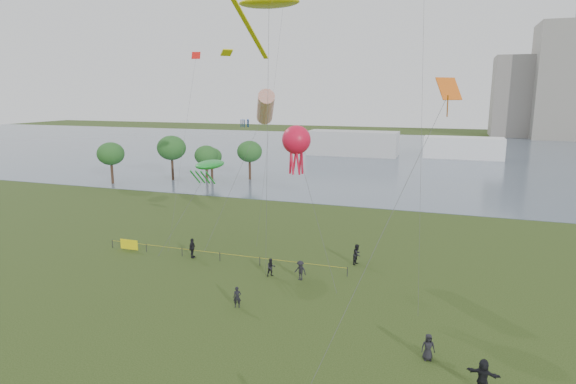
% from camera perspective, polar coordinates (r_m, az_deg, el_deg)
% --- Properties ---
extents(ground_plane, '(400.00, 400.00, 0.00)m').
position_cam_1_polar(ground_plane, '(30.21, -6.50, -18.82)').
color(ground_plane, '#223310').
extents(lake, '(400.00, 120.00, 0.08)m').
position_cam_1_polar(lake, '(124.88, 13.52, 4.32)').
color(lake, slate).
rests_on(lake, ground_plane).
extents(building_mid, '(20.00, 20.00, 38.00)m').
position_cam_1_polar(building_mid, '(188.65, 30.07, 11.26)').
color(building_mid, gray).
rests_on(building_mid, ground_plane).
extents(building_low, '(16.00, 18.00, 28.00)m').
position_cam_1_polar(building_low, '(192.52, 25.44, 10.17)').
color(building_low, slate).
rests_on(building_low, ground_plane).
extents(pavilion_left, '(22.00, 8.00, 6.00)m').
position_cam_1_polar(pavilion_left, '(121.34, 7.69, 5.74)').
color(pavilion_left, silver).
rests_on(pavilion_left, ground_plane).
extents(pavilion_right, '(18.00, 7.00, 5.00)m').
position_cam_1_polar(pavilion_right, '(122.12, 20.06, 4.95)').
color(pavilion_right, white).
rests_on(pavilion_right, ground_plane).
extents(trees, '(25.22, 15.83, 7.93)m').
position_cam_1_polar(trees, '(86.34, -12.10, 4.64)').
color(trees, '#352318').
rests_on(trees, ground_plane).
extents(fence, '(24.07, 0.07, 1.05)m').
position_cam_1_polar(fence, '(48.31, -14.62, -6.49)').
color(fence, black).
rests_on(fence, ground_plane).
extents(spectator_a, '(0.97, 0.95, 1.58)m').
position_cam_1_polar(spectator_a, '(41.25, -2.01, -8.92)').
color(spectator_a, black).
rests_on(spectator_a, ground_plane).
extents(spectator_b, '(1.20, 0.87, 1.67)m').
position_cam_1_polar(spectator_b, '(40.47, 1.47, -9.26)').
color(spectator_b, black).
rests_on(spectator_b, ground_plane).
extents(spectator_c, '(0.55, 1.14, 1.89)m').
position_cam_1_polar(spectator_c, '(46.50, -11.29, -6.54)').
color(spectator_c, black).
rests_on(spectator_c, ground_plane).
extents(spectator_d, '(0.88, 0.69, 1.60)m').
position_cam_1_polar(spectator_d, '(30.48, 16.27, -17.23)').
color(spectator_d, black).
rests_on(spectator_d, ground_plane).
extents(spectator_e, '(1.75, 0.80, 1.82)m').
position_cam_1_polar(spectator_e, '(28.55, 22.10, -19.52)').
color(spectator_e, black).
rests_on(spectator_e, ground_plane).
extents(spectator_f, '(0.66, 0.55, 1.56)m').
position_cam_1_polar(spectator_f, '(35.84, -6.04, -12.29)').
color(spectator_f, black).
rests_on(spectator_f, ground_plane).
extents(spectator_g, '(0.91, 1.06, 1.88)m').
position_cam_1_polar(spectator_g, '(44.39, 8.19, -7.32)').
color(spectator_g, black).
rests_on(spectator_g, ground_plane).
extents(kite_stingray, '(5.15, 10.09, 22.85)m').
position_cam_1_polar(kite_stingray, '(41.65, -2.33, 21.45)').
color(kite_stingray, '#3F3F42').
extents(kite_windsock, '(5.67, 9.44, 15.72)m').
position_cam_1_polar(kite_windsock, '(50.04, -2.71, 9.99)').
color(kite_windsock, '#3F3F42').
extents(kite_creature, '(4.68, 6.54, 8.81)m').
position_cam_1_polar(kite_creature, '(47.90, -9.25, 3.19)').
color(kite_creature, '#3F3F42').
extents(kite_octopus, '(5.85, 5.18, 12.67)m').
position_cam_1_polar(kite_octopus, '(40.44, 1.00, 6.13)').
color(kite_octopus, '#3F3F42').
extents(kite_delta, '(6.75, 10.82, 16.22)m').
position_cam_1_polar(kite_delta, '(30.58, 17.98, 10.24)').
color(kite_delta, '#3F3F42').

